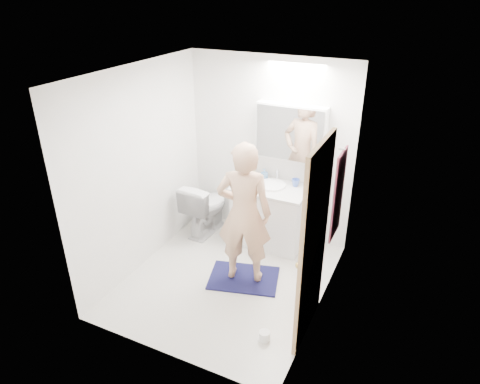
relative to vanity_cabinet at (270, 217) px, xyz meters
The scene contains 23 objects.
floor 1.05m from the vanity_cabinet, 98.40° to the right, with size 2.50×2.50×0.00m, color silver.
ceiling 2.23m from the vanity_cabinet, 98.40° to the right, with size 2.50×2.50×0.00m, color white.
wall_back 0.87m from the vanity_cabinet, 116.58° to the left, with size 2.50×2.50×0.00m, color white.
wall_front 2.36m from the vanity_cabinet, 93.68° to the right, with size 2.50×2.50×0.00m, color white.
wall_left 1.77m from the vanity_cabinet, 142.17° to the right, with size 2.50×2.50×0.00m, color white.
wall_right 1.58m from the vanity_cabinet, 45.23° to the right, with size 2.50×2.50×0.00m, color white.
vanity_cabinet is the anchor object (origin of this frame).
countertop 0.41m from the vanity_cabinet, 90.00° to the right, with size 0.95×0.58×0.04m, color silver.
sink_basin 0.45m from the vanity_cabinet, 90.00° to the left, with size 0.36×0.36×0.03m, color white.
faucet 0.56m from the vanity_cabinet, 90.00° to the left, with size 0.02×0.02×0.16m, color #BAB9BE.
medicine_cabinet 1.14m from the vanity_cabinet, 53.14° to the left, with size 0.88×0.14×0.70m, color white.
mirror_panel 1.13m from the vanity_cabinet, 40.41° to the left, with size 0.84×0.01×0.66m, color silver.
toilet 0.91m from the vanity_cabinet, behind, with size 0.43×0.75×0.77m, color silver.
bath_rug 0.95m from the vanity_cabinet, 87.83° to the right, with size 0.80×0.55×0.02m, color #161543.
person 1.00m from the vanity_cabinet, 87.83° to the right, with size 0.61×0.40×1.67m, color tan.
door 1.73m from the vanity_cabinet, 54.52° to the right, with size 0.04×0.80×2.00m, color tan.
door_knob 1.93m from the vanity_cabinet, 60.94° to the right, with size 0.06×0.06×0.06m, color gold.
towel 1.25m from the vanity_cabinet, 23.92° to the right, with size 0.02×0.42×1.00m, color #111C38.
towel_hook 1.59m from the vanity_cabinet, 24.22° to the right, with size 0.02×0.02×0.07m, color silver.
soap_bottle_a 0.65m from the vanity_cabinet, 154.96° to the left, with size 0.09×0.09×0.23m, color tan.
soap_bottle_b 0.56m from the vanity_cabinet, 132.22° to the left, with size 0.07×0.07×0.15m, color #5585B6.
toothbrush_cup 0.57m from the vanity_cabinet, 30.36° to the left, with size 0.10×0.10×0.10m, color #4769D5.
toilet_paper_roll 1.80m from the vanity_cabinet, 69.53° to the right, with size 0.11×0.11×0.10m, color white.
Camera 1 is at (1.88, -3.61, 3.17)m, focal length 32.00 mm.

